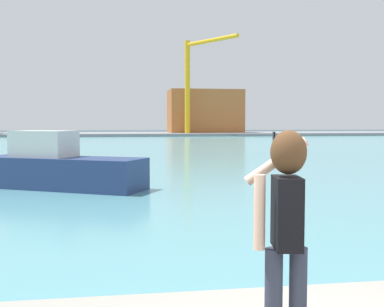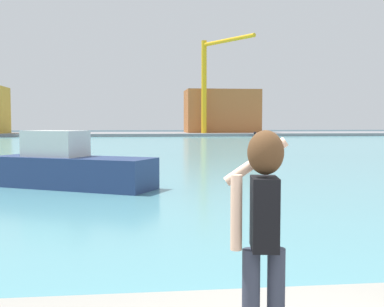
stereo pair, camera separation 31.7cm
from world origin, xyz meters
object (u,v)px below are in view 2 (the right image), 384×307
at_px(boat_moored, 70,167).
at_px(port_crane, 210,75).
at_px(warehouse_right, 222,111).
at_px(person_photographer, 263,218).

distance_m(boat_moored, port_crane, 71.99).
bearing_deg(port_crane, warehouse_right, 65.13).
bearing_deg(person_photographer, warehouse_right, -0.73).
distance_m(person_photographer, port_crane, 85.64).
bearing_deg(boat_moored, warehouse_right, 103.74).
distance_m(person_photographer, warehouse_right, 93.35).
xyz_separation_m(person_photographer, warehouse_right, (16.17, 91.89, 3.09)).
bearing_deg(warehouse_right, boat_moored, -104.32).
height_order(person_photographer, boat_moored, person_photographer).
bearing_deg(boat_moored, person_photographer, -48.60).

